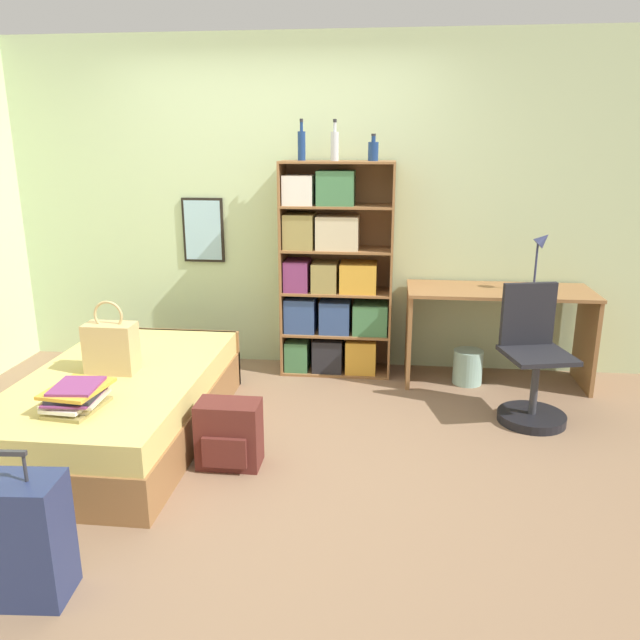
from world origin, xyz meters
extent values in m
plane|color=#84664C|center=(0.00, 0.00, 0.00)|extent=(14.00, 14.00, 0.00)
cube|color=beige|center=(0.00, 1.54, 1.30)|extent=(10.00, 0.06, 2.60)
cube|color=black|center=(-0.62, 1.49, 1.11)|extent=(0.34, 0.02, 0.52)
cube|color=#99C1D6|center=(-0.62, 1.48, 1.11)|extent=(0.30, 0.01, 0.48)
cube|color=olive|center=(-0.76, 0.00, 0.13)|extent=(1.08, 1.89, 0.26)
cube|color=tan|center=(-0.76, 0.00, 0.34)|extent=(1.05, 1.86, 0.16)
cube|color=olive|center=(-0.76, 0.93, 0.21)|extent=(1.08, 0.04, 0.43)
cube|color=tan|center=(-0.79, 0.01, 0.58)|extent=(0.30, 0.17, 0.31)
torus|color=tan|center=(-0.79, 0.01, 0.79)|extent=(0.18, 0.02, 0.18)
cube|color=#99894C|center=(-0.74, -0.55, 0.44)|extent=(0.26, 0.35, 0.02)
cube|color=beige|center=(-0.75, -0.53, 0.45)|extent=(0.25, 0.29, 0.02)
cube|color=silver|center=(-0.76, -0.55, 0.47)|extent=(0.23, 0.33, 0.02)
cube|color=beige|center=(-0.74, -0.55, 0.49)|extent=(0.30, 0.28, 0.02)
cube|color=#7A336B|center=(-0.74, -0.54, 0.50)|extent=(0.26, 0.36, 0.01)
cube|color=#232328|center=(-0.73, -0.54, 0.52)|extent=(0.26, 0.32, 0.02)
cube|color=gold|center=(-0.74, -0.53, 0.54)|extent=(0.31, 0.37, 0.02)
cube|color=#7A336B|center=(-0.74, -0.54, 0.55)|extent=(0.25, 0.28, 0.01)
cube|color=navy|center=(-0.63, -1.45, 0.27)|extent=(0.54, 0.27, 0.53)
cylinder|color=#2D2D33|center=(-0.49, -1.44, 0.59)|extent=(0.01, 0.01, 0.12)
cube|color=olive|center=(0.07, 1.31, 0.83)|extent=(0.02, 0.35, 1.66)
cube|color=olive|center=(0.91, 1.31, 0.83)|extent=(0.02, 0.35, 1.66)
cube|color=olive|center=(0.49, 1.48, 0.83)|extent=(0.86, 0.01, 1.66)
cube|color=olive|center=(0.49, 1.31, 0.01)|extent=(0.83, 0.35, 0.02)
cube|color=olive|center=(0.49, 1.31, 0.33)|extent=(0.83, 0.35, 0.02)
cube|color=olive|center=(0.49, 1.31, 0.67)|extent=(0.83, 0.35, 0.02)
cube|color=olive|center=(0.49, 1.31, 1.00)|extent=(0.83, 0.35, 0.02)
cube|color=olive|center=(0.49, 1.31, 1.33)|extent=(0.83, 0.35, 0.02)
cube|color=olive|center=(0.49, 1.31, 1.66)|extent=(0.83, 0.35, 0.02)
cube|color=#427A4C|center=(0.18, 1.30, 0.14)|extent=(0.18, 0.26, 0.24)
cube|color=#232328|center=(0.43, 1.30, 0.15)|extent=(0.24, 0.26, 0.26)
cube|color=gold|center=(0.69, 1.30, 0.15)|extent=(0.24, 0.26, 0.27)
cube|color=#334C84|center=(0.21, 1.30, 0.48)|extent=(0.24, 0.26, 0.27)
cube|color=#334C84|center=(0.48, 1.30, 0.47)|extent=(0.24, 0.26, 0.26)
cube|color=#427A4C|center=(0.76, 1.30, 0.46)|extent=(0.27, 0.26, 0.24)
cube|color=#7A336B|center=(0.18, 1.30, 0.79)|extent=(0.19, 0.26, 0.24)
cube|color=#99894C|center=(0.40, 1.30, 0.79)|extent=(0.20, 0.26, 0.22)
cube|color=gold|center=(0.66, 1.30, 0.79)|extent=(0.28, 0.26, 0.23)
cube|color=#99894C|center=(0.20, 1.30, 1.14)|extent=(0.23, 0.26, 0.26)
cube|color=beige|center=(0.50, 1.30, 1.13)|extent=(0.32, 0.26, 0.25)
cube|color=silver|center=(0.20, 1.30, 1.45)|extent=(0.23, 0.26, 0.22)
cube|color=#427A4C|center=(0.48, 1.30, 1.47)|extent=(0.28, 0.26, 0.25)
cylinder|color=navy|center=(0.22, 1.32, 1.77)|extent=(0.06, 0.06, 0.21)
cylinder|color=navy|center=(0.22, 1.32, 1.91)|extent=(0.02, 0.02, 0.07)
cylinder|color=#232328|center=(0.22, 1.32, 1.95)|extent=(0.03, 0.03, 0.02)
cylinder|color=#B7BCC1|center=(0.47, 1.27, 1.77)|extent=(0.06, 0.06, 0.21)
cylinder|color=#B7BCC1|center=(0.47, 1.27, 1.90)|extent=(0.02, 0.02, 0.06)
cylinder|color=#232328|center=(0.47, 1.27, 1.95)|extent=(0.03, 0.03, 0.02)
cylinder|color=navy|center=(0.75, 1.29, 1.73)|extent=(0.08, 0.08, 0.13)
cylinder|color=navy|center=(0.75, 1.29, 1.82)|extent=(0.03, 0.03, 0.04)
cylinder|color=#232328|center=(0.75, 1.29, 1.85)|extent=(0.03, 0.03, 0.02)
cube|color=olive|center=(1.72, 1.21, 0.73)|extent=(1.37, 0.55, 0.02)
cube|color=olive|center=(1.06, 1.21, 0.36)|extent=(0.03, 0.51, 0.71)
cube|color=olive|center=(2.39, 1.21, 0.36)|extent=(0.03, 0.51, 0.71)
cylinder|color=navy|center=(1.96, 1.19, 0.75)|extent=(0.11, 0.11, 0.02)
cylinder|color=navy|center=(1.96, 1.19, 0.93)|extent=(0.02, 0.02, 0.34)
cone|color=navy|center=(2.00, 1.19, 1.12)|extent=(0.14, 0.10, 0.14)
cylinder|color=black|center=(1.87, 0.49, 0.03)|extent=(0.44, 0.44, 0.06)
cylinder|color=#333338|center=(1.87, 0.49, 0.23)|extent=(0.05, 0.05, 0.45)
cube|color=black|center=(1.87, 0.49, 0.47)|extent=(0.49, 0.49, 0.03)
cube|color=black|center=(1.83, 0.68, 0.70)|extent=(0.36, 0.12, 0.42)
cube|color=#56231E|center=(0.01, -0.29, 0.19)|extent=(0.36, 0.21, 0.39)
cube|color=#56231E|center=(0.01, -0.41, 0.14)|extent=(0.25, 0.03, 0.17)
cylinder|color=#99C1B2|center=(1.52, 1.15, 0.13)|extent=(0.22, 0.22, 0.27)
camera|label=1|loc=(0.89, -3.45, 1.80)|focal=35.00mm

